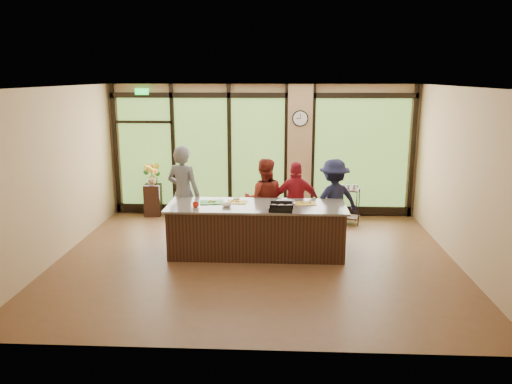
# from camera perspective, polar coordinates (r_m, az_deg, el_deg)

# --- Properties ---
(floor) EXTENTS (7.00, 7.00, 0.00)m
(floor) POSITION_cam_1_polar(r_m,az_deg,el_deg) (8.93, -0.03, -7.69)
(floor) COLOR brown
(floor) RESTS_ON ground
(ceiling) EXTENTS (7.00, 7.00, 0.00)m
(ceiling) POSITION_cam_1_polar(r_m,az_deg,el_deg) (8.35, -0.03, 11.93)
(ceiling) COLOR silver
(ceiling) RESTS_ON back_wall
(back_wall) EXTENTS (7.00, 0.00, 7.00)m
(back_wall) POSITION_cam_1_polar(r_m,az_deg,el_deg) (11.47, 0.72, 4.75)
(back_wall) COLOR tan
(back_wall) RESTS_ON floor
(left_wall) EXTENTS (0.00, 6.00, 6.00)m
(left_wall) POSITION_cam_1_polar(r_m,az_deg,el_deg) (9.36, -21.97, 1.86)
(left_wall) COLOR tan
(left_wall) RESTS_ON floor
(right_wall) EXTENTS (0.00, 6.00, 6.00)m
(right_wall) POSITION_cam_1_polar(r_m,az_deg,el_deg) (9.05, 22.71, 1.43)
(right_wall) COLOR tan
(right_wall) RESTS_ON floor
(window_wall) EXTENTS (6.90, 0.12, 3.00)m
(window_wall) POSITION_cam_1_polar(r_m,az_deg,el_deg) (11.43, 1.53, 4.19)
(window_wall) COLOR tan
(window_wall) RESTS_ON floor
(island_base) EXTENTS (3.10, 1.00, 0.88)m
(island_base) POSITION_cam_1_polar(r_m,az_deg,el_deg) (9.07, 0.07, -4.42)
(island_base) COLOR #331911
(island_base) RESTS_ON floor
(countertop) EXTENTS (3.20, 1.10, 0.04)m
(countertop) POSITION_cam_1_polar(r_m,az_deg,el_deg) (8.94, 0.07, -1.61)
(countertop) COLOR slate
(countertop) RESTS_ON island_base
(wall_clock) EXTENTS (0.36, 0.04, 0.36)m
(wall_clock) POSITION_cam_1_polar(r_m,az_deg,el_deg) (11.25, 5.08, 8.38)
(wall_clock) COLOR black
(wall_clock) RESTS_ON window_wall
(cook_left) EXTENTS (0.80, 0.66, 1.89)m
(cook_left) POSITION_cam_1_polar(r_m,az_deg,el_deg) (9.75, -8.28, -0.22)
(cook_left) COLOR slate
(cook_left) RESTS_ON floor
(cook_midleft) EXTENTS (0.80, 0.63, 1.63)m
(cook_midleft) POSITION_cam_1_polar(r_m,az_deg,el_deg) (9.72, 0.94, -0.91)
(cook_midleft) COLOR maroon
(cook_midleft) RESTS_ON floor
(cook_midright) EXTENTS (0.95, 0.43, 1.59)m
(cook_midright) POSITION_cam_1_polar(r_m,az_deg,el_deg) (9.61, 4.63, -1.24)
(cook_midright) COLOR maroon
(cook_midright) RESTS_ON floor
(cook_right) EXTENTS (1.21, 0.95, 1.64)m
(cook_right) POSITION_cam_1_polar(r_m,az_deg,el_deg) (9.74, 8.83, -1.03)
(cook_right) COLOR #171934
(cook_right) RESTS_ON floor
(roasting_pan) EXTENTS (0.43, 0.35, 0.07)m
(roasting_pan) POSITION_cam_1_polar(r_m,az_deg,el_deg) (8.55, 2.91, -1.93)
(roasting_pan) COLOR black
(roasting_pan) RESTS_ON countertop
(mixing_bowl) EXTENTS (0.34, 0.34, 0.08)m
(mixing_bowl) POSITION_cam_1_polar(r_m,az_deg,el_deg) (8.87, 3.42, -1.34)
(mixing_bowl) COLOR silver
(mixing_bowl) RESTS_ON countertop
(cutting_board_left) EXTENTS (0.48, 0.39, 0.01)m
(cutting_board_left) POSITION_cam_1_polar(r_m,az_deg,el_deg) (9.13, -5.06, -1.18)
(cutting_board_left) COLOR green
(cutting_board_left) RESTS_ON countertop
(cutting_board_center) EXTENTS (0.38, 0.30, 0.01)m
(cutting_board_center) POSITION_cam_1_polar(r_m,az_deg,el_deg) (9.13, -2.22, -1.15)
(cutting_board_center) COLOR gold
(cutting_board_center) RESTS_ON countertop
(cutting_board_right) EXTENTS (0.41, 0.33, 0.01)m
(cutting_board_right) POSITION_cam_1_polar(r_m,az_deg,el_deg) (9.06, 5.60, -1.31)
(cutting_board_right) COLOR gold
(cutting_board_right) RESTS_ON countertop
(prep_bowl_near) EXTENTS (0.22, 0.22, 0.05)m
(prep_bowl_near) POSITION_cam_1_polar(r_m,az_deg,el_deg) (8.83, -3.38, -1.51)
(prep_bowl_near) COLOR silver
(prep_bowl_near) RESTS_ON countertop
(prep_bowl_mid) EXTENTS (0.15, 0.15, 0.04)m
(prep_bowl_mid) POSITION_cam_1_polar(r_m,az_deg,el_deg) (8.75, 3.22, -1.69)
(prep_bowl_mid) COLOR silver
(prep_bowl_mid) RESTS_ON countertop
(prep_bowl_far) EXTENTS (0.18, 0.18, 0.03)m
(prep_bowl_far) POSITION_cam_1_polar(r_m,az_deg,el_deg) (9.31, -2.23, -0.79)
(prep_bowl_far) COLOR silver
(prep_bowl_far) RESTS_ON countertop
(red_ramekin) EXTENTS (0.14, 0.14, 0.09)m
(red_ramekin) POSITION_cam_1_polar(r_m,az_deg,el_deg) (8.83, -6.90, -1.47)
(red_ramekin) COLOR red
(red_ramekin) RESTS_ON countertop
(flower_stand) EXTENTS (0.38, 0.38, 0.73)m
(flower_stand) POSITION_cam_1_polar(r_m,az_deg,el_deg) (11.81, -11.68, -0.89)
(flower_stand) COLOR #331911
(flower_stand) RESTS_ON floor
(flower_vase) EXTENTS (0.32, 0.32, 0.27)m
(flower_vase) POSITION_cam_1_polar(r_m,az_deg,el_deg) (11.70, -11.79, 1.48)
(flower_vase) COLOR olive
(flower_vase) RESTS_ON flower_stand
(bar_cart) EXTENTS (0.73, 0.58, 0.88)m
(bar_cart) POSITION_cam_1_polar(r_m,az_deg,el_deg) (11.05, 10.07, -0.93)
(bar_cart) COLOR #331911
(bar_cart) RESTS_ON floor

